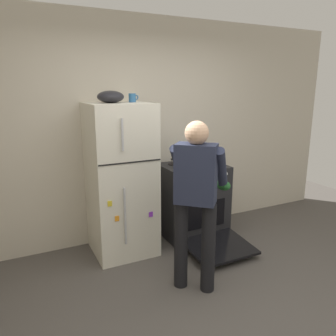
{
  "coord_description": "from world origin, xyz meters",
  "views": [
    {
      "loc": [
        -1.46,
        -1.87,
        1.88
      ],
      "look_at": [
        0.11,
        1.32,
        1.0
      ],
      "focal_mm": 35.25,
      "sensor_mm": 36.0,
      "label": 1
    }
  ],
  "objects_px": {
    "coffee_mug": "(132,98)",
    "mixing_bowl": "(111,97)",
    "stove_range": "(193,202)",
    "refrigerator": "(121,180)",
    "pepper_mill": "(205,153)",
    "person_cook": "(196,192)",
    "red_pot": "(184,162)"
  },
  "relations": [
    {
      "from": "person_cook",
      "to": "pepper_mill",
      "type": "relative_size",
      "value": 9.0
    },
    {
      "from": "refrigerator",
      "to": "pepper_mill",
      "type": "bearing_deg",
      "value": 9.16
    },
    {
      "from": "stove_range",
      "to": "red_pot",
      "type": "relative_size",
      "value": 3.68
    },
    {
      "from": "person_cook",
      "to": "red_pot",
      "type": "relative_size",
      "value": 4.77
    },
    {
      "from": "person_cook",
      "to": "pepper_mill",
      "type": "distance_m",
      "value": 1.48
    },
    {
      "from": "coffee_mug",
      "to": "mixing_bowl",
      "type": "xyz_separation_m",
      "value": [
        -0.26,
        -0.05,
        0.02
      ]
    },
    {
      "from": "refrigerator",
      "to": "mixing_bowl",
      "type": "height_order",
      "value": "mixing_bowl"
    },
    {
      "from": "person_cook",
      "to": "mixing_bowl",
      "type": "distance_m",
      "value": 1.38
    },
    {
      "from": "coffee_mug",
      "to": "mixing_bowl",
      "type": "distance_m",
      "value": 0.27
    },
    {
      "from": "person_cook",
      "to": "coffee_mug",
      "type": "relative_size",
      "value": 14.28
    },
    {
      "from": "refrigerator",
      "to": "pepper_mill",
      "type": "relative_size",
      "value": 9.64
    },
    {
      "from": "refrigerator",
      "to": "coffee_mug",
      "type": "bearing_deg",
      "value": 15.4
    },
    {
      "from": "stove_range",
      "to": "person_cook",
      "type": "height_order",
      "value": "person_cook"
    },
    {
      "from": "person_cook",
      "to": "coffee_mug",
      "type": "bearing_deg",
      "value": 100.96
    },
    {
      "from": "stove_range",
      "to": "pepper_mill",
      "type": "relative_size",
      "value": 6.95
    },
    {
      "from": "pepper_mill",
      "to": "mixing_bowl",
      "type": "height_order",
      "value": "mixing_bowl"
    },
    {
      "from": "red_pot",
      "to": "pepper_mill",
      "type": "relative_size",
      "value": 1.89
    },
    {
      "from": "refrigerator",
      "to": "red_pot",
      "type": "height_order",
      "value": "refrigerator"
    },
    {
      "from": "red_pot",
      "to": "person_cook",
      "type": "bearing_deg",
      "value": -112.51
    },
    {
      "from": "coffee_mug",
      "to": "stove_range",
      "type": "bearing_deg",
      "value": -5.13
    },
    {
      "from": "stove_range",
      "to": "red_pot",
      "type": "distance_m",
      "value": 0.57
    },
    {
      "from": "refrigerator",
      "to": "pepper_mill",
      "type": "xyz_separation_m",
      "value": [
        1.24,
        0.2,
        0.17
      ]
    },
    {
      "from": "person_cook",
      "to": "red_pot",
      "type": "xyz_separation_m",
      "value": [
        0.4,
        0.95,
        0.05
      ]
    },
    {
      "from": "stove_range",
      "to": "red_pot",
      "type": "bearing_deg",
      "value": -168.73
    },
    {
      "from": "coffee_mug",
      "to": "red_pot",
      "type": "bearing_deg",
      "value": -9.48
    },
    {
      "from": "refrigerator",
      "to": "coffee_mug",
      "type": "distance_m",
      "value": 0.92
    },
    {
      "from": "stove_range",
      "to": "pepper_mill",
      "type": "distance_m",
      "value": 0.68
    },
    {
      "from": "red_pot",
      "to": "mixing_bowl",
      "type": "relative_size",
      "value": 1.19
    },
    {
      "from": "refrigerator",
      "to": "mixing_bowl",
      "type": "bearing_deg",
      "value": 179.78
    },
    {
      "from": "mixing_bowl",
      "to": "stove_range",
      "type": "bearing_deg",
      "value": -1.02
    },
    {
      "from": "red_pot",
      "to": "pepper_mill",
      "type": "xyz_separation_m",
      "value": [
        0.46,
        0.25,
        0.03
      ]
    },
    {
      "from": "refrigerator",
      "to": "stove_range",
      "type": "xyz_separation_m",
      "value": [
        0.94,
        -0.02,
        -0.4
      ]
    }
  ]
}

